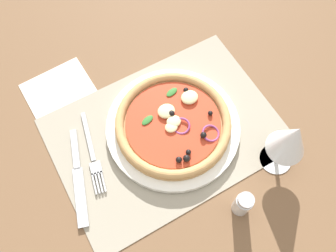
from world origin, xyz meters
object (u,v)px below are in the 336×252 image
pizza (174,124)px  knife (78,177)px  plate (173,128)px  fork (93,156)px  wine_glass (291,140)px  pepper_shaker (243,204)px  napkin (60,92)px

pizza → knife: (21.42, -0.14, -2.27)cm
plate → knife: (21.35, -0.14, -0.46)cm
fork → wine_glass: wine_glass is taller
pizza → knife: 21.54cm
pizza → fork: pizza is taller
plate → pepper_shaker: bearing=97.9°
plate → wine_glass: wine_glass is taller
fork → wine_glass: size_ratio=1.20×
fork → pepper_shaker: 30.59cm
plate → napkin: size_ratio=1.94×
knife → napkin: size_ratio=1.38×
pizza → wine_glass: size_ratio=1.58×
plate → napkin: 26.46cm
pizza → knife: bearing=-0.4°
napkin → pepper_shaker: (-19.94, 40.47, 3.07)cm
plate → wine_glass: 23.33cm
knife → pepper_shaker: size_ratio=2.92×
knife → wine_glass: 40.45cm
fork → pepper_shaker: pepper_shaker is taller
pepper_shaker → knife: bearing=-40.2°
fork → pepper_shaker: bearing=53.4°
pizza → pepper_shaker: (-2.76, 20.30, 0.33)cm
knife → pepper_shaker: pepper_shaker is taller
plate → fork: bearing=-9.3°
pepper_shaker → plate: bearing=-82.1°
wine_glass → napkin: (31.69, -35.97, -9.98)cm
plate → wine_glass: size_ratio=1.85×
fork → knife: 5.05cm
knife → napkin: 20.47cm
fork → napkin: bearing=-167.1°
knife → napkin: bearing=-174.2°
wine_glass → pepper_shaker: 14.36cm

